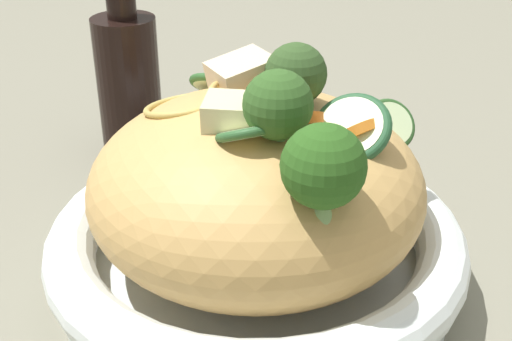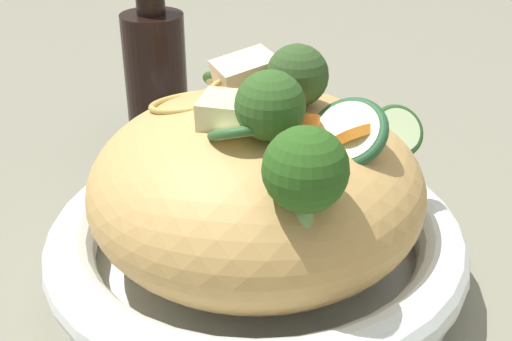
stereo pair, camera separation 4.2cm
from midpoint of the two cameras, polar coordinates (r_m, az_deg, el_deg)
name	(u,v)px [view 1 (the left image)]	position (r m, az deg, el deg)	size (l,w,h in m)	color
ground_plane	(256,281)	(0.47, -2.61, -9.40)	(3.00, 3.00, 0.00)	slate
serving_bowl	(256,249)	(0.45, -2.68, -6.73)	(0.27, 0.27, 0.05)	white
noodle_heap	(256,185)	(0.43, -2.83, -1.35)	(0.21, 0.21, 0.12)	tan
broccoli_florets	(300,124)	(0.36, 0.43, 3.91)	(0.08, 0.13, 0.07)	#92B972
carrot_coins	(303,118)	(0.39, 0.96, 4.44)	(0.09, 0.07, 0.03)	orange
zucchini_slices	(299,116)	(0.41, 0.79, 4.57)	(0.15, 0.18, 0.05)	beige
chicken_chunks	(250,87)	(0.42, -3.40, 6.99)	(0.08, 0.09, 0.04)	beige
soy_sauce_bottle	(129,82)	(0.62, -12.69, 7.26)	(0.06, 0.06, 0.16)	black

